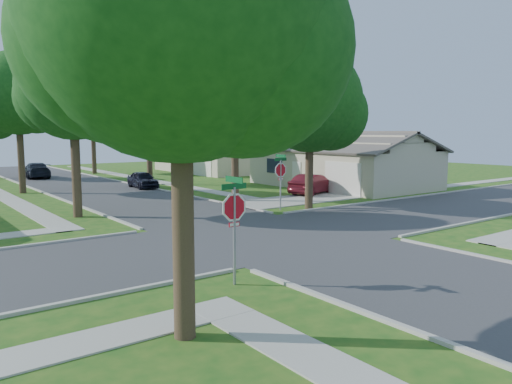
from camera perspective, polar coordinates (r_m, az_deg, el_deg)
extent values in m
plane|color=#1B4F15|center=(20.32, 1.02, -4.96)|extent=(100.00, 100.00, 0.00)
cube|color=#333335|center=(20.32, 1.02, -4.95)|extent=(7.00, 100.00, 0.02)
cube|color=#9E9B91|center=(45.73, -13.05, 1.51)|extent=(1.20, 40.00, 0.04)
cube|color=#9E9B91|center=(30.68, 4.56, -0.90)|extent=(8.80, 3.60, 0.05)
cube|color=gray|center=(13.61, -2.49, -5.09)|extent=(0.06, 0.06, 2.70)
cylinder|color=white|center=(13.47, -2.51, -1.76)|extent=(1.05, 0.02, 1.05)
cylinder|color=red|center=(13.47, -2.51, -1.76)|extent=(0.90, 0.03, 0.90)
cube|color=red|center=(13.55, -2.50, -3.73)|extent=(0.34, 0.03, 0.12)
cube|color=white|center=(13.55, -2.50, -3.73)|extent=(0.30, 0.03, 0.08)
cube|color=#0C5426|center=(13.39, -2.52, 0.65)|extent=(0.80, 0.02, 0.16)
cube|color=#0C5426|center=(13.38, -2.53, 1.42)|extent=(0.02, 0.80, 0.16)
cube|color=gray|center=(26.64, 2.82, 0.80)|extent=(0.06, 0.06, 2.70)
cylinder|color=white|center=(26.57, 2.83, 2.52)|extent=(1.05, 0.02, 1.05)
cylinder|color=red|center=(26.57, 2.83, 2.52)|extent=(0.90, 0.03, 0.90)
cube|color=red|center=(26.61, 2.83, 1.51)|extent=(0.34, 0.03, 0.12)
cube|color=white|center=(26.61, 2.83, 1.51)|extent=(0.30, 0.03, 0.08)
cube|color=#0C5426|center=(26.53, 2.84, 3.75)|extent=(0.80, 0.02, 0.16)
cube|color=#0C5426|center=(26.52, 2.84, 4.14)|extent=(0.02, 0.80, 0.16)
cylinder|color=#38281C|center=(30.01, -2.42, 2.69)|extent=(0.44, 0.44, 3.95)
sphere|color=#104111|center=(29.98, -2.45, 10.15)|extent=(4.80, 4.80, 4.80)
sphere|color=#104111|center=(30.04, -0.59, 9.01)|extent=(3.46, 3.46, 3.46)
sphere|color=#104111|center=(30.06, -4.25, 9.22)|extent=(3.26, 3.26, 3.26)
cylinder|color=#38281C|center=(40.46, -12.08, 3.88)|extent=(0.44, 0.44, 4.30)
sphere|color=#104111|center=(40.47, -12.24, 10.06)|extent=(5.40, 5.40, 5.40)
sphere|color=#104111|center=(40.36, -10.66, 9.15)|extent=(3.89, 3.89, 3.89)
sphere|color=#104111|center=(40.73, -13.67, 9.24)|extent=(3.67, 3.67, 3.67)
cylinder|color=#38281C|center=(52.54, -18.05, 4.30)|extent=(0.44, 0.44, 4.20)
sphere|color=#104111|center=(52.54, -18.22, 8.80)|extent=(5.00, 5.00, 5.00)
sphere|color=#104111|center=(52.34, -17.10, 8.16)|extent=(3.60, 3.60, 3.60)
sphere|color=#104111|center=(52.88, -19.19, 8.20)|extent=(3.40, 3.40, 3.40)
cylinder|color=#38281C|center=(25.90, -19.86, 1.95)|extent=(0.44, 0.44, 4.25)
sphere|color=#104111|center=(25.91, -20.25, 11.34)|extent=(5.20, 5.20, 5.20)
sphere|color=#104111|center=(25.65, -17.87, 10.02)|extent=(3.74, 3.74, 3.74)
sphere|color=#104111|center=(26.28, -22.27, 10.05)|extent=(3.54, 3.54, 3.54)
cylinder|color=#38281C|center=(37.51, -25.25, 3.26)|extent=(0.44, 0.44, 4.44)
sphere|color=#104111|center=(37.55, -25.61, 10.18)|extent=(5.60, 5.60, 5.60)
sphere|color=#104111|center=(37.17, -23.88, 9.22)|extent=(4.03, 4.03, 4.03)
sphere|color=#104111|center=(38.05, -27.03, 9.21)|extent=(3.81, 3.81, 3.81)
cylinder|color=#38281C|center=(10.12, -8.31, -5.47)|extent=(0.44, 0.44, 4.04)
sphere|color=#104111|center=(10.17, -8.78, 20.32)|extent=(6.00, 6.00, 6.00)
sphere|color=#104111|center=(10.07, -1.51, 16.18)|extent=(4.32, 4.32, 4.32)
sphere|color=#104111|center=(10.34, -15.36, 16.53)|extent=(4.08, 4.08, 4.08)
cylinder|color=#38281C|center=(27.28, 6.09, 1.81)|extent=(0.44, 0.44, 3.54)
sphere|color=#104111|center=(27.22, 6.20, 10.41)|extent=(5.60, 5.60, 5.60)
sphere|color=#104111|center=(27.47, 8.50, 8.88)|extent=(4.03, 4.03, 4.03)
sphere|color=#104111|center=(27.16, 3.85, 9.26)|extent=(3.81, 3.81, 3.81)
cube|color=#B0A78B|center=(38.93, 9.76, 2.71)|extent=(8.00, 13.00, 2.80)
cube|color=#4B4540|center=(40.32, 11.78, 5.73)|extent=(4.42, 13.60, 1.56)
cube|color=#4B4540|center=(37.41, 7.70, 5.73)|extent=(4.42, 13.60, 1.56)
cube|color=silver|center=(33.37, 9.83, 1.51)|extent=(0.06, 3.20, 2.20)
cube|color=silver|center=(36.64, 4.66, 1.91)|extent=(0.06, 0.90, 2.00)
cube|color=#1E2633|center=(38.58, 2.11, 2.99)|extent=(0.06, 1.80, 1.10)
cube|color=#B0A78B|center=(52.93, -4.55, 3.87)|extent=(8.00, 13.00, 2.80)
cube|color=#4B4540|center=(53.95, -2.76, 6.12)|extent=(4.42, 13.60, 1.56)
cube|color=#4B4540|center=(51.82, -6.45, 6.06)|extent=(4.42, 13.60, 1.56)
cube|color=silver|center=(47.52, -6.15, 3.15)|extent=(0.06, 3.20, 2.20)
cube|color=silver|center=(51.49, -8.73, 3.29)|extent=(0.06, 0.90, 2.00)
cube|color=#1E2633|center=(53.76, -10.05, 4.00)|extent=(0.06, 1.80, 1.10)
imported|color=#521019|center=(33.71, 6.48, 0.91)|extent=(4.37, 2.64, 1.36)
imported|color=black|center=(38.15, -12.82, 1.39)|extent=(1.77, 3.79, 1.26)
imported|color=black|center=(49.42, -23.85, 2.28)|extent=(2.32, 4.98, 1.41)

